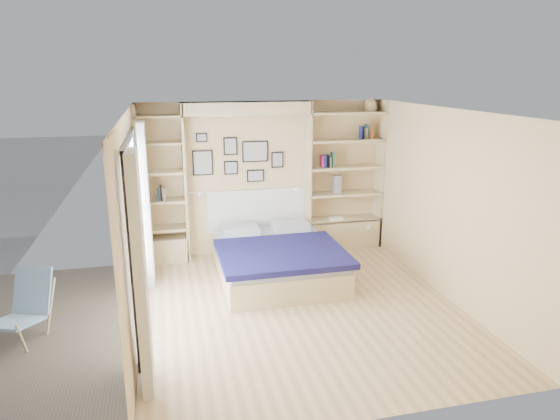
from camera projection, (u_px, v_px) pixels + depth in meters
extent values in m
plane|color=tan|center=(300.00, 307.00, 6.47)|extent=(4.50, 4.50, 0.00)
plane|color=#D3AF80|center=(264.00, 178.00, 8.25)|extent=(4.00, 0.00, 4.00)
plane|color=#D3AF80|center=(377.00, 289.00, 4.03)|extent=(4.00, 0.00, 4.00)
plane|color=#D3AF80|center=(132.00, 226.00, 5.69)|extent=(0.00, 4.50, 4.50)
plane|color=#D3AF80|center=(447.00, 205.00, 6.59)|extent=(0.00, 4.50, 4.50)
plane|color=white|center=(302.00, 111.00, 5.80)|extent=(4.50, 4.50, 0.00)
cube|color=tan|center=(185.00, 184.00, 7.79)|extent=(0.04, 0.35, 2.50)
cube|color=tan|center=(308.00, 178.00, 8.24)|extent=(0.04, 0.35, 2.50)
cube|color=tan|center=(247.00, 108.00, 7.71)|extent=(2.00, 0.35, 0.20)
cube|color=tan|center=(379.00, 174.00, 8.53)|extent=(0.04, 0.35, 2.50)
cube|color=tan|center=(140.00, 186.00, 7.64)|extent=(0.04, 0.35, 2.50)
cube|color=tan|center=(343.00, 233.00, 8.65)|extent=(1.30, 0.35, 0.50)
cube|color=tan|center=(166.00, 249.00, 7.99)|extent=(0.70, 0.35, 0.40)
cube|color=black|center=(128.00, 140.00, 5.44)|extent=(0.04, 2.08, 0.06)
cube|color=black|center=(143.00, 322.00, 6.02)|extent=(0.04, 2.08, 0.06)
cube|color=black|center=(132.00, 271.00, 4.78)|extent=(0.04, 0.06, 2.20)
cube|color=black|center=(139.00, 214.00, 6.69)|extent=(0.04, 0.06, 2.20)
cube|color=silver|center=(135.00, 236.00, 5.73)|extent=(0.01, 2.00, 2.20)
cube|color=white|center=(141.00, 276.00, 4.53)|extent=(0.10, 0.45, 2.30)
cube|color=white|center=(146.00, 205.00, 6.96)|extent=(0.10, 0.45, 2.30)
cube|color=tan|center=(343.00, 219.00, 8.59)|extent=(1.30, 0.35, 0.04)
cube|color=tan|center=(344.00, 193.00, 8.47)|extent=(1.30, 0.35, 0.04)
cube|color=tan|center=(345.00, 167.00, 8.34)|extent=(1.30, 0.35, 0.04)
cube|color=tan|center=(346.00, 141.00, 8.22)|extent=(1.30, 0.35, 0.04)
cube|color=tan|center=(347.00, 113.00, 8.10)|extent=(1.30, 0.35, 0.04)
cube|color=tan|center=(165.00, 228.00, 7.90)|extent=(0.70, 0.35, 0.04)
cube|color=tan|center=(163.00, 201.00, 7.78)|extent=(0.70, 0.35, 0.04)
cube|color=tan|center=(161.00, 173.00, 7.66)|extent=(0.70, 0.35, 0.04)
cube|color=tan|center=(159.00, 143.00, 7.54)|extent=(0.70, 0.35, 0.04)
cube|color=tan|center=(158.00, 117.00, 7.43)|extent=(0.70, 0.35, 0.04)
cube|color=tan|center=(276.00, 265.00, 7.40)|extent=(1.67, 2.08, 0.36)
cube|color=#ABB2BB|center=(276.00, 250.00, 7.34)|extent=(1.63, 2.04, 0.10)
cube|color=#12113C|center=(282.00, 254.00, 6.99)|extent=(1.77, 1.46, 0.08)
cube|color=#ABB2BB|center=(240.00, 230.00, 7.91)|extent=(0.57, 0.42, 0.12)
cube|color=#ABB2BB|center=(291.00, 226.00, 8.10)|extent=(0.57, 0.42, 0.12)
cube|color=white|center=(260.00, 209.00, 8.34)|extent=(1.77, 0.04, 0.70)
cube|color=black|center=(203.00, 163.00, 7.92)|extent=(0.32, 0.02, 0.40)
cube|color=gray|center=(203.00, 163.00, 7.91)|extent=(0.28, 0.01, 0.36)
cube|color=black|center=(230.00, 146.00, 7.95)|extent=(0.22, 0.02, 0.28)
cube|color=gray|center=(230.00, 146.00, 7.94)|extent=(0.18, 0.01, 0.24)
cube|color=black|center=(231.00, 168.00, 8.05)|extent=(0.22, 0.02, 0.22)
cube|color=gray|center=(231.00, 168.00, 8.04)|extent=(0.18, 0.01, 0.18)
cube|color=black|center=(255.00, 151.00, 8.07)|extent=(0.42, 0.02, 0.34)
cube|color=gray|center=(255.00, 152.00, 8.06)|extent=(0.38, 0.01, 0.30)
cube|color=black|center=(255.00, 176.00, 8.18)|extent=(0.28, 0.02, 0.20)
cube|color=gray|center=(256.00, 176.00, 8.17)|extent=(0.24, 0.01, 0.16)
cube|color=black|center=(277.00, 160.00, 8.19)|extent=(0.20, 0.02, 0.26)
cube|color=gray|center=(277.00, 160.00, 8.18)|extent=(0.16, 0.01, 0.22)
cube|color=black|center=(202.00, 138.00, 7.81)|extent=(0.18, 0.02, 0.14)
cube|color=gray|center=(202.00, 138.00, 7.80)|extent=(0.14, 0.01, 0.10)
cylinder|color=silver|center=(195.00, 193.00, 7.79)|extent=(0.20, 0.02, 0.02)
cone|color=white|center=(201.00, 194.00, 7.82)|extent=(0.13, 0.12, 0.15)
cylinder|color=silver|center=(301.00, 187.00, 8.17)|extent=(0.20, 0.02, 0.02)
cone|color=white|center=(295.00, 189.00, 8.16)|extent=(0.13, 0.12, 0.15)
cube|color=#A4234D|center=(322.00, 161.00, 8.22)|extent=(0.02, 0.15, 0.20)
cube|color=navy|center=(324.00, 161.00, 8.22)|extent=(0.03, 0.15, 0.21)
cube|color=black|center=(328.00, 161.00, 8.24)|extent=(0.03, 0.15, 0.21)
cube|color=beige|center=(329.00, 162.00, 8.25)|extent=(0.04, 0.15, 0.18)
cube|color=#26593F|center=(332.00, 160.00, 8.25)|extent=(0.03, 0.15, 0.25)
cube|color=navy|center=(361.00, 133.00, 8.25)|extent=(0.03, 0.15, 0.21)
cube|color=black|center=(362.00, 133.00, 8.25)|extent=(0.03, 0.15, 0.21)
cube|color=beige|center=(366.00, 133.00, 8.27)|extent=(0.04, 0.15, 0.18)
cube|color=#295E56|center=(367.00, 132.00, 8.26)|extent=(0.03, 0.15, 0.24)
cube|color=#B14A1F|center=(370.00, 132.00, 8.28)|extent=(0.03, 0.15, 0.20)
cube|color=navy|center=(159.00, 195.00, 7.73)|extent=(0.02, 0.15, 0.17)
cube|color=black|center=(161.00, 193.00, 7.74)|extent=(0.03, 0.15, 0.22)
cube|color=#BFB28C|center=(164.00, 193.00, 7.75)|extent=(0.03, 0.15, 0.20)
cube|color=tan|center=(370.00, 107.00, 8.16)|extent=(0.13, 0.13, 0.15)
cone|color=tan|center=(370.00, 99.00, 8.13)|extent=(0.20, 0.20, 0.08)
cube|color=slate|center=(337.00, 184.00, 8.39)|extent=(0.12, 0.12, 0.30)
cube|color=white|center=(336.00, 218.00, 8.49)|extent=(0.22, 0.16, 0.03)
cylinder|color=tan|center=(22.00, 340.00, 5.29)|extent=(0.08, 0.13, 0.39)
cylinder|color=tan|center=(16.00, 305.00, 5.85)|extent=(0.15, 0.31, 0.65)
cylinder|color=tan|center=(51.00, 308.00, 5.79)|extent=(0.15, 0.31, 0.65)
cube|color=teal|center=(14.00, 322.00, 5.49)|extent=(0.62, 0.67, 0.14)
cube|color=teal|center=(32.00, 290.00, 5.79)|extent=(0.50, 0.36, 0.53)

